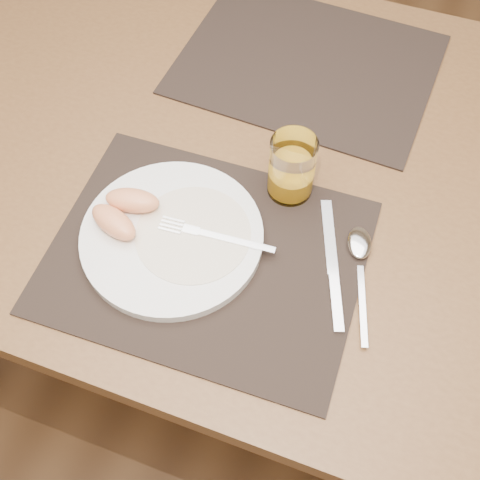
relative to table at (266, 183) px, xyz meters
The scene contains 11 objects.
ground 0.67m from the table, ahead, with size 5.00×5.00×0.00m, color #55361D.
table is the anchor object (origin of this frame).
placemat_near 0.24m from the table, 95.43° to the right, with size 0.45×0.35×0.00m, color black.
placemat_far 0.24m from the table, 89.80° to the left, with size 0.45×0.35×0.00m, color black.
plate 0.24m from the table, 110.32° to the right, with size 0.27×0.27×0.02m, color white.
plate_dressing 0.23m from the table, 103.48° to the right, with size 0.17×0.17×0.00m.
fork 0.22m from the table, 98.47° to the right, with size 0.18×0.03×0.00m.
knife 0.26m from the table, 49.18° to the right, with size 0.09×0.21×0.01m.
spoon 0.25m from the table, 36.64° to the right, with size 0.08×0.19×0.01m.
juice_glass 0.16m from the table, 47.90° to the right, with size 0.07×0.07×0.11m.
grapefruit_wedges 0.29m from the table, 126.45° to the right, with size 0.10×0.10×0.03m.
Camera 1 is at (0.18, -0.62, 1.51)m, focal length 45.00 mm.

